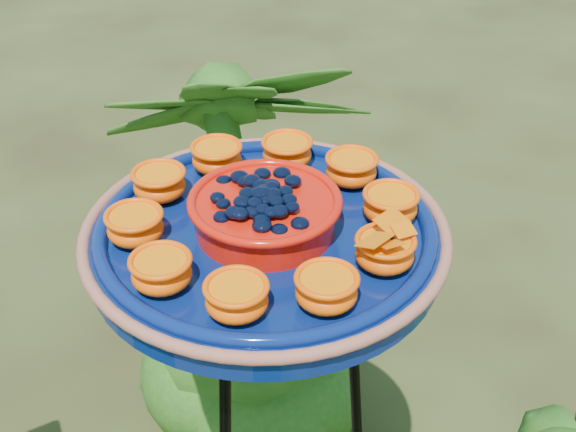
% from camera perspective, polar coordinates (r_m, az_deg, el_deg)
% --- Properties ---
extents(feeder_dish, '(0.66, 0.66, 0.12)m').
position_cam_1_polar(feeder_dish, '(1.13, -1.61, -1.05)').
color(feeder_dish, '#071958').
rests_on(feeder_dish, tripod_stand).
extents(shrub_back_right, '(0.84, 0.84, 1.07)m').
position_cam_1_polar(shrub_back_right, '(1.93, -2.82, -2.18)').
color(shrub_back_right, '#265316').
rests_on(shrub_back_right, ground).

